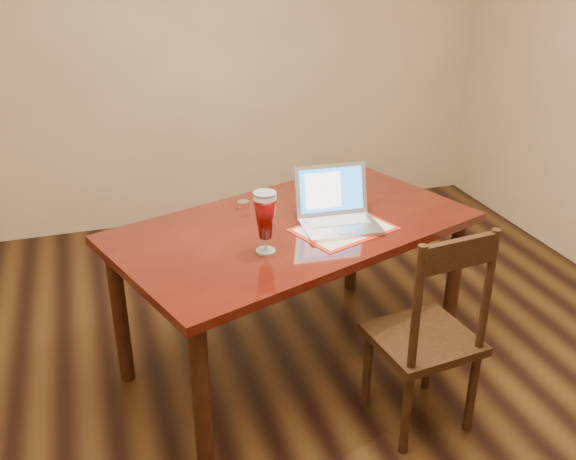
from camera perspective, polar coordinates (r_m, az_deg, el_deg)
name	(u,v)px	position (r m, az deg, el deg)	size (l,w,h in m)	color
ground	(316,417)	(3.16, 2.46, -16.31)	(5.00, 5.00, 0.00)	black
room_shell	(324,32)	(2.40, 3.26, 17.17)	(4.51, 5.01, 2.71)	tan
dining_table	(294,241)	(3.13, 0.56, -0.98)	(1.93, 1.47, 1.08)	#441109
dining_chair	(428,337)	(2.91, 12.36, -9.24)	(0.47, 0.45, 1.02)	black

